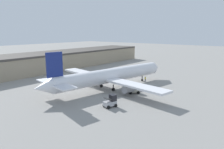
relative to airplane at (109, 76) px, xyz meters
The scene contains 6 objects.
ground_plane 3.71m from the airplane, ahead, with size 400.00×400.00×0.00m, color gray.
terminal_building 39.89m from the airplane, 74.31° to the left, with size 99.46×16.22×7.01m.
airplane is the anchor object (origin of this frame).
ground_crew_worker 14.31m from the airplane, 14.16° to the right, with size 0.36×0.36×1.63m.
baggage_tug 8.44m from the airplane, 86.57° to the right, with size 3.11×3.22×1.93m.
belt_loader_truck 14.92m from the airplane, 139.89° to the right, with size 3.00×2.49×2.58m.
Camera 1 is at (-46.14, -36.50, 15.66)m, focal length 35.00 mm.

